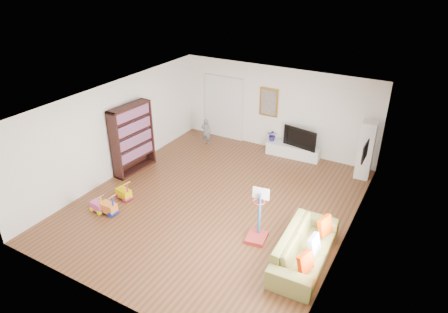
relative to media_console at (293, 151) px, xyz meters
The scene contains 25 objects.
floor 3.54m from the media_console, 102.56° to the right, with size 6.50×7.50×0.00m, color brown.
ceiling 4.33m from the media_console, 102.56° to the right, with size 6.50×7.50×0.00m, color white.
wall_back 1.42m from the media_console, 158.34° to the left, with size 6.50×0.00×2.70m, color white.
wall_front 7.33m from the media_console, 96.09° to the right, with size 6.50×0.00×2.70m, color white.
wall_left 5.42m from the media_console, 139.39° to the right, with size 0.00×7.50×2.70m, color white.
wall_right 4.40m from the media_console, 54.22° to the right, with size 0.00×7.50×2.70m, color silver.
navy_accent 3.61m from the media_console, 39.65° to the right, with size 0.01×3.20×1.70m, color black.
olive_wainscot 3.22m from the media_console, 39.65° to the right, with size 0.01×3.20×1.00m, color brown.
doorway 2.81m from the media_console, behind, with size 1.45×0.06×2.10m, color white.
painting_back 1.71m from the media_console, 165.41° to the left, with size 0.62×0.06×0.92m, color gold.
artwork_right 3.32m from the media_console, 37.53° to the right, with size 0.04×0.56×0.46m, color #7F3F8C.
media_console is the anchor object (origin of this frame).
tall_cabinet 2.29m from the media_console, ahead, with size 0.40×0.40×1.69m, color white.
bookshelf 4.94m from the media_console, 140.10° to the right, with size 0.36×1.38×2.01m, color black.
sofa 4.84m from the media_console, 66.42° to the right, with size 2.29×0.89×0.67m, color olive.
basketball_hoop 4.38m from the media_console, 79.67° to the right, with size 0.43×0.52×1.25m, color #AD2A28.
ride_on_yellow 5.38m from the media_console, 123.26° to the right, with size 0.40×0.25×0.54m, color #DFC300.
ride_on_orange 5.90m from the media_console, 118.52° to the right, with size 0.41×0.25×0.55m, color orange.
ride_on_pink 6.10m from the media_console, 120.67° to the right, with size 0.37×0.23×0.50m, color #D54B96.
child 2.94m from the media_console, 169.45° to the right, with size 0.32×0.21×0.88m, color slate.
tv 0.56m from the media_console, ahead, with size 1.11×0.15×0.64m, color black.
vase_plant 0.81m from the media_console, behind, with size 0.33×0.29×0.37m, color navy.
pillow_left 5.50m from the media_console, 66.97° to the right, with size 0.10×0.38×0.38m, color #C82B00.
pillow_center 4.96m from the media_console, 64.56° to the right, with size 0.10×0.37×0.37m, color white.
pillow_right 4.33m from the media_console, 60.47° to the right, with size 0.10×0.40×0.40m, color #B53300.
Camera 1 is at (4.45, -7.42, 5.73)m, focal length 32.00 mm.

